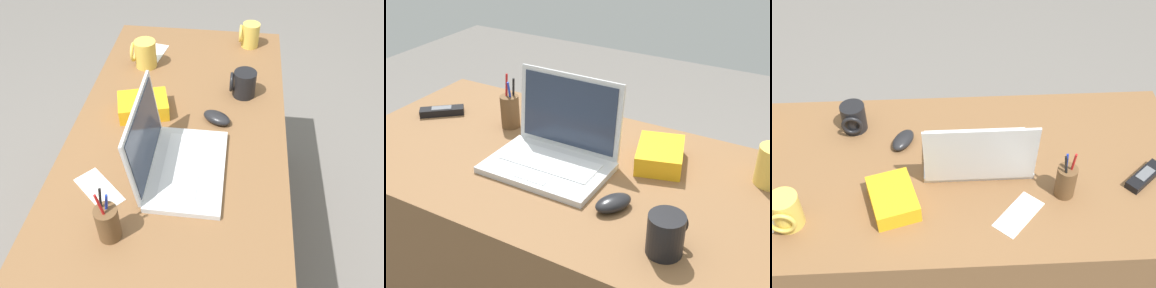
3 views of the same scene
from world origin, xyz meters
TOP-DOWN VIEW (x-y plane):
  - ground_plane at (0.00, 0.00)m, footprint 6.00×6.00m
  - desk at (0.00, 0.00)m, footprint 1.55×0.72m
  - laptop at (-0.10, -0.01)m, footprint 0.34×0.25m
  - computer_mouse at (0.14, -0.12)m, footprint 0.10×0.12m
  - coffee_mug_white at (0.66, -0.22)m, footprint 0.07×0.08m
  - coffee_mug_tall at (0.30, -0.21)m, footprint 0.08×0.09m
  - coffee_mug_spare at (0.45, 0.19)m, footprint 0.09×0.10m
  - pen_holder at (-0.35, 0.12)m, footprint 0.06×0.06m
  - snack_bag at (0.16, 0.13)m, footprint 0.17×0.20m
  - paper_note_near_laptop at (-0.21, 0.19)m, footprint 0.16×0.17m
  - paper_note_left at (0.55, 0.17)m, footprint 0.15×0.10m

SIDE VIEW (x-z plane):
  - ground_plane at x=0.00m, z-range 0.00..0.00m
  - desk at x=0.00m, z-range 0.00..0.72m
  - paper_note_near_laptop at x=-0.21m, z-range 0.72..0.73m
  - paper_note_left at x=0.55m, z-range 0.72..0.73m
  - computer_mouse at x=0.14m, z-range 0.72..0.76m
  - snack_bag at x=0.16m, z-range 0.72..0.78m
  - coffee_mug_tall at x=0.30m, z-range 0.72..0.82m
  - laptop at x=-0.10m, z-range 0.65..0.89m
  - coffee_mug_white at x=0.66m, z-range 0.72..0.83m
  - coffee_mug_spare at x=0.45m, z-range 0.72..0.83m
  - pen_holder at x=-0.35m, z-range 0.69..0.87m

